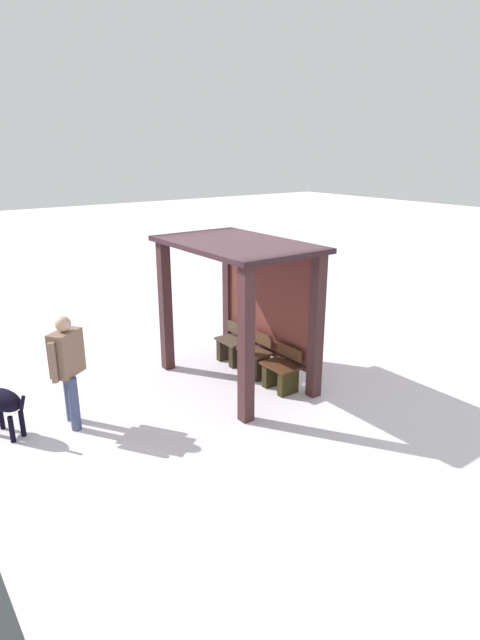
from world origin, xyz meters
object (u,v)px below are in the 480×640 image
(bench_right_inside, at_px, (281,373))
(dog, at_px, (0,400))
(bus_shelter, at_px, (247,285))
(bench_left_inside, at_px, (232,348))
(person_walking, at_px, (67,363))
(bench_center_inside, at_px, (255,359))

(bench_right_inside, bearing_deg, dog, -106.59)
(bus_shelter, bearing_deg, bench_left_inside, 165.91)
(bench_right_inside, height_order, person_walking, person_walking)
(bench_left_inside, height_order, bench_right_inside, same)
(bus_shelter, bearing_deg, dog, -97.37)
(bench_center_inside, bearing_deg, bus_shelter, -90.00)
(bench_left_inside, distance_m, person_walking, 3.27)
(bench_left_inside, xyz_separation_m, bench_center_inside, (0.70, -0.00, 0.02))
(dog, bearing_deg, bus_shelter, 82.63)
(bench_right_inside, xyz_separation_m, person_walking, (-0.89, -3.16, 0.68))
(bench_center_inside, distance_m, dog, 4.07)
(person_walking, bearing_deg, dog, -109.55)
(bench_left_inside, bearing_deg, bench_center_inside, -0.11)
(bus_shelter, relative_size, bench_center_inside, 3.57)
(bus_shelter, relative_size, person_walking, 1.64)
(bench_left_inside, bearing_deg, person_walking, -80.73)
(person_walking, bearing_deg, bench_center_inside, 86.60)
(bench_left_inside, relative_size, dog, 0.81)
(bus_shelter, relative_size, dog, 2.98)
(bench_left_inside, bearing_deg, dog, -87.10)
(bench_center_inside, xyz_separation_m, bench_right_inside, (0.70, 0.00, -0.02))
(bench_right_inside, relative_size, dog, 0.81)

